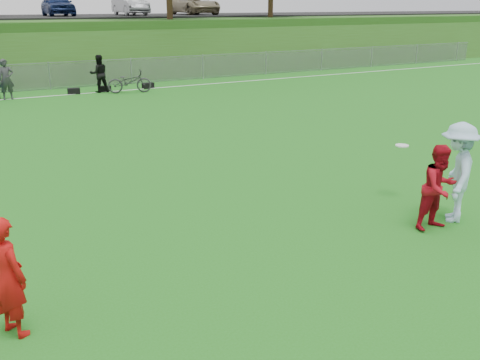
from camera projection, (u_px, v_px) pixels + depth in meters
ground at (278, 251)px, 8.83m from camera, size 120.00×120.00×0.00m
sideline_far at (59, 95)px, 23.80m from camera, size 60.00×0.10×0.01m
fence at (49, 76)px, 25.26m from camera, size 58.00×0.06×1.30m
berm at (16, 43)px, 34.14m from camera, size 120.00×18.00×3.00m
parking_lot at (9, 17)px, 35.32m from camera, size 120.00×12.00×0.10m
gear_bags at (82, 90)px, 24.32m from camera, size 7.50×0.54×0.26m
player_red_left at (8, 277)px, 6.40m from camera, size 0.60×0.67×1.54m
player_red_center at (439, 188)px, 9.48m from camera, size 0.76×0.60×1.56m
player_blue at (457, 173)px, 9.82m from camera, size 1.35×1.33×1.86m
frisbee at (402, 146)px, 10.99m from camera, size 0.27×0.27×0.03m
bicycle at (129, 82)px, 24.35m from camera, size 2.06×1.13×1.03m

